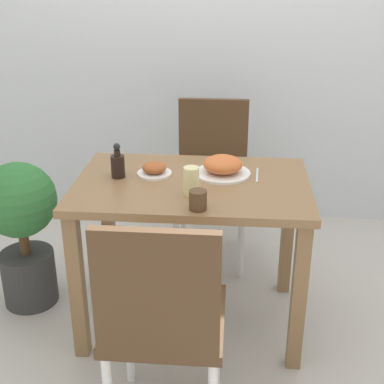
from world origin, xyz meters
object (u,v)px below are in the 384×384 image
object	(u,v)px
drink_cup	(198,200)
sauce_bottle	(118,165)
chair_near	(162,317)
potted_plant_left	(22,224)
chair_far	(212,171)
juice_glass	(191,181)
food_plate	(223,166)
side_plate	(154,170)

from	to	relation	value
drink_cup	sauce_bottle	bearing A→B (deg)	141.24
chair_near	potted_plant_left	world-z (taller)	chair_near
chair_far	sauce_bottle	distance (m)	0.81
chair_far	sauce_bottle	size ratio (longest dim) A/B	5.72
juice_glass	potted_plant_left	size ratio (longest dim) A/B	0.16
chair_near	food_plate	xyz separation A→B (m)	(0.17, 0.80, 0.25)
side_plate	sauce_bottle	distance (m)	0.17
side_plate	potted_plant_left	world-z (taller)	side_plate
food_plate	sauce_bottle	size ratio (longest dim) A/B	1.59
chair_near	drink_cup	world-z (taller)	chair_near
chair_far	side_plate	world-z (taller)	chair_far
drink_cup	food_plate	bearing A→B (deg)	77.34
chair_far	side_plate	size ratio (longest dim) A/B	5.82
side_plate	juice_glass	size ratio (longest dim) A/B	1.31
side_plate	potted_plant_left	bearing A→B (deg)	178.72
chair_near	food_plate	bearing A→B (deg)	-102.32
chair_near	juice_glass	distance (m)	0.63
sauce_bottle	potted_plant_left	size ratio (longest dim) A/B	0.21
juice_glass	sauce_bottle	size ratio (longest dim) A/B	0.75
chair_far	potted_plant_left	bearing A→B (deg)	-146.78
chair_far	juice_glass	distance (m)	0.86
food_plate	drink_cup	size ratio (longest dim) A/B	3.22
chair_far	drink_cup	distance (m)	0.99
chair_far	sauce_bottle	xyz separation A→B (m)	(-0.39, -0.65, 0.27)
chair_near	sauce_bottle	distance (m)	0.83
juice_glass	side_plate	bearing A→B (deg)	132.29
chair_near	potted_plant_left	size ratio (longest dim) A/B	1.21
food_plate	juice_glass	xyz separation A→B (m)	(-0.12, -0.23, 0.02)
sauce_bottle	chair_near	bearing A→B (deg)	-67.96
food_plate	side_plate	world-z (taller)	food_plate
drink_cup	sauce_bottle	size ratio (longest dim) A/B	0.49
chair_near	food_plate	size ratio (longest dim) A/B	3.60
chair_near	drink_cup	size ratio (longest dim) A/B	11.58
chair_near	chair_far	xyz separation A→B (m)	(0.10, 1.37, 0.00)
food_plate	side_plate	distance (m)	0.31
potted_plant_left	chair_far	bearing A→B (deg)	33.22
chair_far	juice_glass	bearing A→B (deg)	-93.44
juice_glass	chair_far	bearing A→B (deg)	86.56
juice_glass	sauce_bottle	world-z (taller)	sauce_bottle
juice_glass	potted_plant_left	world-z (taller)	juice_glass
chair_far	potted_plant_left	world-z (taller)	chair_far
chair_far	sauce_bottle	bearing A→B (deg)	-121.27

